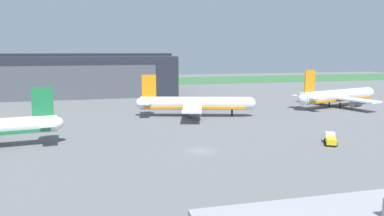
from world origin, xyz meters
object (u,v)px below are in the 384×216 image
at_px(airliner_far_left, 195,104).
at_px(maintenance_hangar, 80,75).
at_px(airliner_far_right, 338,96).
at_px(fuel_bowser, 331,139).

bearing_deg(airliner_far_left, maintenance_hangar, 118.22).
relative_size(airliner_far_right, fuel_bowser, 6.81).
distance_m(airliner_far_left, fuel_bowser, 43.33).
xyz_separation_m(airliner_far_left, airliner_far_right, (52.88, 6.12, -0.06)).
bearing_deg(fuel_bowser, airliner_far_left, 116.86).
distance_m(maintenance_hangar, airliner_far_left, 75.59).
height_order(airliner_far_left, fuel_bowser, airliner_far_left).
bearing_deg(fuel_bowser, airliner_far_right, 53.28).
xyz_separation_m(maintenance_hangar, airliner_far_right, (88.55, -60.35, -4.84)).
distance_m(airliner_far_left, airliner_far_right, 53.23).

